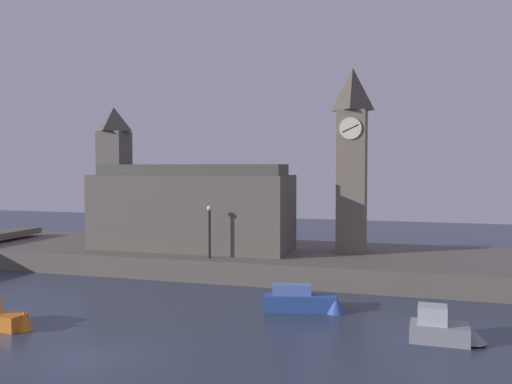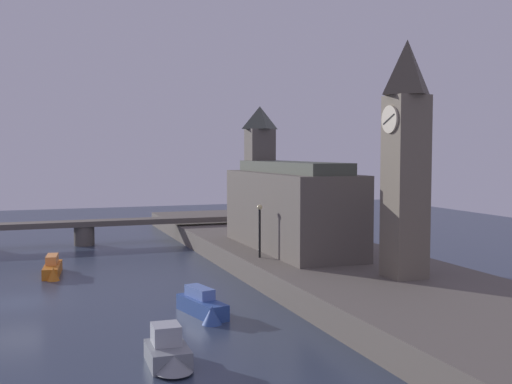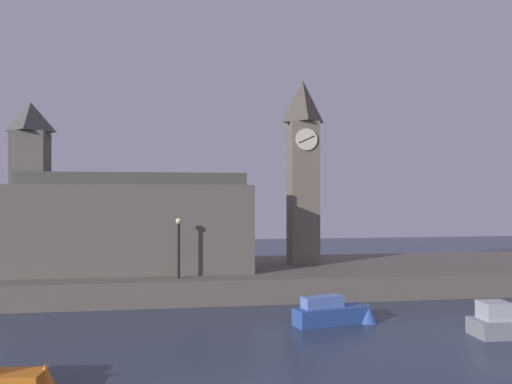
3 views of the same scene
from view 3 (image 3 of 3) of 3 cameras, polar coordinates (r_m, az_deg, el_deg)
name	(u,v)px [view 3 (image 3 of 3)]	position (r m, az deg, el deg)	size (l,w,h in m)	color
far_embankment	(200,278)	(35.73, -6.38, -9.58)	(70.00, 12.00, 1.50)	#5B544C
clock_tower	(303,168)	(37.16, 5.31, 2.67)	(2.24, 2.29, 13.39)	#6B6051
parliament_hall	(126,221)	(34.20, -14.44, -3.18)	(15.22, 5.10, 10.89)	#5B544C
streetlamp	(179,240)	(30.65, -8.70, -5.40)	(0.36, 0.36, 3.60)	black
boat_cruiser_grey	(505,324)	(26.46, 26.25, -13.16)	(3.27, 1.65, 1.59)	gray
boat_tour_blue	(337,313)	(26.35, 9.06, -13.30)	(4.56, 2.01, 1.43)	#2D4C93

